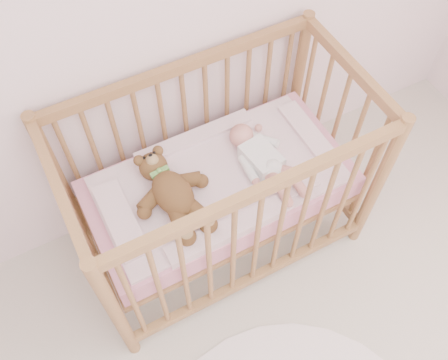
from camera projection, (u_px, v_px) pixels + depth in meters
crib at (219, 186)px, 2.34m from camera, size 1.36×0.76×1.00m
mattress at (219, 188)px, 2.36m from camera, size 1.22×0.62×0.13m
blanket at (219, 179)px, 2.29m from camera, size 1.10×0.58×0.06m
baby at (261, 155)px, 2.27m from camera, size 0.32×0.54×0.12m
teddy_bear at (173, 193)px, 2.15m from camera, size 0.41×0.55×0.14m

